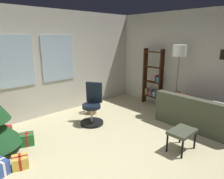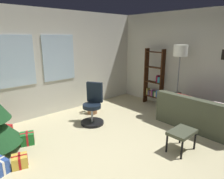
{
  "view_description": "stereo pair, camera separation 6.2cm",
  "coord_description": "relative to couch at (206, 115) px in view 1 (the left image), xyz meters",
  "views": [
    {
      "loc": [
        -2.48,
        -2.16,
        2.1
      ],
      "look_at": [
        0.24,
        0.78,
        1.02
      ],
      "focal_mm": 32.35,
      "sensor_mm": 36.0,
      "label": 1
    },
    {
      "loc": [
        -2.44,
        -2.2,
        2.1
      ],
      "look_at": [
        0.24,
        0.78,
        1.02
      ],
      "focal_mm": 32.35,
      "sensor_mm": 36.0,
      "label": 2
    }
  ],
  "objects": [
    {
      "name": "ground_plane",
      "position": [
        -2.19,
        0.41,
        -0.32
      ],
      "size": [
        5.58,
        5.62,
        0.1
      ],
      "primitive_type": "cube",
      "color": "beige"
    },
    {
      "name": "potted_plant",
      "position": [
        -1.5,
        2.52,
        -0.01
      ],
      "size": [
        0.34,
        0.39,
        0.68
      ],
      "color": "#92613F",
      "rests_on": "ground_plane"
    },
    {
      "name": "gift_box_red",
      "position": [
        -3.76,
        2.69,
        -0.15
      ],
      "size": [
        0.45,
        0.45,
        0.24
      ],
      "color": "red",
      "rests_on": "ground_plane"
    },
    {
      "name": "gift_box_gold",
      "position": [
        -3.82,
        1.39,
        -0.17
      ],
      "size": [
        0.3,
        0.29,
        0.2
      ],
      "color": "gold",
      "rests_on": "ground_plane"
    },
    {
      "name": "wall_right_with_frames",
      "position": [
        0.65,
        0.41,
        1.11
      ],
      "size": [
        0.12,
        5.62,
        2.76
      ],
      "color": "beige",
      "rests_on": "ground_plane"
    },
    {
      "name": "couch",
      "position": [
        0.0,
        0.0,
        0.0
      ],
      "size": [
        1.65,
        1.86,
        0.77
      ],
      "color": "#404433",
      "rests_on": "ground_plane"
    },
    {
      "name": "office_chair",
      "position": [
        -1.88,
        1.96,
        0.12
      ],
      "size": [
        0.58,
        0.57,
        1.01
      ],
      "color": "black",
      "rests_on": "ground_plane"
    },
    {
      "name": "footstool",
      "position": [
        -1.41,
        -0.14,
        0.08
      ],
      "size": [
        0.54,
        0.36,
        0.41
      ],
      "color": "#404433",
      "rests_on": "ground_plane"
    },
    {
      "name": "bookshelf",
      "position": [
        0.39,
        1.85,
        0.49
      ],
      "size": [
        0.18,
        0.64,
        1.72
      ],
      "color": "#351A0B",
      "rests_on": "ground_plane"
    },
    {
      "name": "wall_back_with_windows",
      "position": [
        -2.21,
        3.27,
        1.12
      ],
      "size": [
        5.58,
        0.12,
        2.76
      ],
      "color": "beige",
      "rests_on": "ground_plane"
    },
    {
      "name": "gift_box_green",
      "position": [
        -3.46,
        2.03,
        -0.15
      ],
      "size": [
        0.31,
        0.29,
        0.24
      ],
      "color": "#1E722D",
      "rests_on": "ground_plane"
    },
    {
      "name": "floor_lamp",
      "position": [
        0.07,
        0.87,
        1.32
      ],
      "size": [
        0.35,
        0.35,
        1.87
      ],
      "color": "slate",
      "rests_on": "ground_plane"
    }
  ]
}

